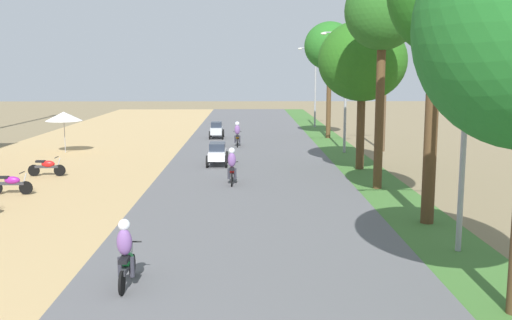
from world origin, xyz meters
The scene contains 15 objects.
parked_motorbike_fourth centered at (-9.92, 18.12, 0.55)m, with size 1.80×0.54×0.94m.
parked_motorbike_fifth centered at (-9.85, 22.36, 0.55)m, with size 1.80×0.54×0.94m.
vendor_umbrella centered at (-11.44, 30.46, 2.31)m, with size 2.20×2.20×2.52m.
median_tree_third centered at (5.43, 19.20, 7.45)m, with size 3.16×3.16×9.12m.
median_tree_fourth centered at (5.61, 24.24, 5.56)m, with size 4.47×4.47×7.57m.
median_tree_fifth centered at (5.85, 38.16, 6.80)m, with size 3.73×3.73×8.55m.
streetlamp_near centered at (5.80, 10.27, 4.74)m, with size 3.16×0.20×8.17m.
streetlamp_mid centered at (5.80, 30.35, 4.37)m, with size 3.16×0.20×7.44m.
streetlamp_far centered at (5.80, 46.63, 4.19)m, with size 3.16×0.20×7.09m.
utility_pole_near centered at (8.42, 31.24, 4.74)m, with size 1.80×0.20×9.10m.
car_sedan_white centered at (-1.81, 25.45, 0.74)m, with size 1.10×2.26×1.19m.
car_hatchback_silver centered at (-2.49, 37.85, 0.75)m, with size 1.04×2.00×1.23m.
motorbike_foreground_rider centered at (-3.07, 7.57, 0.86)m, with size 0.54×1.80×1.66m.
motorbike_ahead_second centered at (-0.89, 20.15, 0.86)m, with size 0.54×1.80×1.66m.
motorbike_ahead_third centered at (-0.87, 33.26, 0.86)m, with size 0.54×1.80×1.66m.
Camera 1 is at (-0.19, -5.94, 5.19)m, focal length 41.63 mm.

